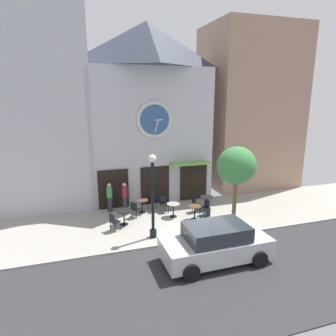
{
  "coord_description": "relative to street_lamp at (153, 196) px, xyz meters",
  "views": [
    {
      "loc": [
        -5.4,
        -11.42,
        6.46
      ],
      "look_at": [
        -0.97,
        2.64,
        2.83
      ],
      "focal_mm": 31.9,
      "sensor_mm": 36.0,
      "label": 1
    }
  ],
  "objects": [
    {
      "name": "cafe_chair_by_entrance",
      "position": [
        -0.37,
        2.5,
        -1.47
      ],
      "size": [
        0.57,
        0.57,
        0.9
      ],
      "color": "black",
      "rests_on": "ground_plane"
    },
    {
      "name": "cafe_chair_left_end",
      "position": [
        3.39,
        1.64,
        -1.47
      ],
      "size": [
        0.5,
        0.5,
        0.9
      ],
      "color": "black",
      "rests_on": "ground_plane"
    },
    {
      "name": "ground_plane",
      "position": [
        2.23,
        -1.24,
        -2.02
      ],
      "size": [
        26.69,
        11.13,
        0.13
      ],
      "color": "#9E998E"
    },
    {
      "name": "cafe_table_near_door",
      "position": [
        2.61,
        1.28,
        -1.46
      ],
      "size": [
        0.67,
        0.67,
        0.77
      ],
      "color": "black",
      "rests_on": "ground_plane"
    },
    {
      "name": "cafe_table_near_curb",
      "position": [
        3.83,
        2.44,
        -1.43
      ],
      "size": [
        0.78,
        0.78,
        0.77
      ],
      "color": "black",
      "rests_on": "ground_plane"
    },
    {
      "name": "pedestrian_maroon",
      "position": [
        -0.71,
        3.6,
        -1.14
      ],
      "size": [
        0.38,
        0.38,
        1.67
      ],
      "color": "#2D2D38",
      "rests_on": "ground_plane"
    },
    {
      "name": "cafe_table_center",
      "position": [
        -1.07,
        1.77,
        -1.43
      ],
      "size": [
        0.79,
        0.79,
        0.76
      ],
      "color": "black",
      "rests_on": "ground_plane"
    },
    {
      "name": "cafe_chair_curbside",
      "position": [
        1.34,
        2.79,
        -1.47
      ],
      "size": [
        0.48,
        0.48,
        0.9
      ],
      "color": "black",
      "rests_on": "ground_plane"
    },
    {
      "name": "neighbor_building_right",
      "position": [
        9.0,
        6.82,
        3.53
      ],
      "size": [
        6.3,
        5.0,
        11.06
      ],
      "color": "#9E7A66",
      "rests_on": "ground_plane"
    },
    {
      "name": "cafe_chair_facing_wall",
      "position": [
        2.94,
        0.54,
        -1.47
      ],
      "size": [
        0.54,
        0.54,
        0.9
      ],
      "color": "black",
      "rests_on": "ground_plane"
    },
    {
      "name": "street_lamp",
      "position": [
        0.0,
        0.0,
        0.0
      ],
      "size": [
        0.36,
        0.36,
        3.93
      ],
      "color": "black",
      "rests_on": "ground_plane"
    },
    {
      "name": "cafe_table_center_left",
      "position": [
        1.65,
        1.98,
        -1.47
      ],
      "size": [
        0.69,
        0.69,
        0.75
      ],
      "color": "black",
      "rests_on": "ground_plane"
    },
    {
      "name": "clock_building",
      "position": [
        1.26,
        5.77,
        3.52
      ],
      "size": [
        7.49,
        4.31,
        10.61
      ],
      "color": "#B2B2BC",
      "rests_on": "ground_plane"
    },
    {
      "name": "pedestrian_green",
      "position": [
        -1.53,
        3.77,
        -1.14
      ],
      "size": [
        0.45,
        0.45,
        1.67
      ],
      "color": "#2D2D38",
      "rests_on": "ground_plane"
    },
    {
      "name": "parked_car_silver",
      "position": [
        1.84,
        -2.74,
        -1.24
      ],
      "size": [
        4.32,
        2.06,
        1.55
      ],
      "color": "#B7BABF",
      "rests_on": "ground_plane"
    },
    {
      "name": "cafe_chair_near_lamp",
      "position": [
        3.05,
        2.25,
        -1.47
      ],
      "size": [
        0.45,
        0.45,
        0.9
      ],
      "color": "black",
      "rests_on": "ground_plane"
    },
    {
      "name": "neighbor_building_left",
      "position": [
        -5.66,
        6.68,
        4.64
      ],
      "size": [
        6.85,
        4.72,
        13.28
      ],
      "color": "#B2B2BC",
      "rests_on": "ground_plane"
    },
    {
      "name": "cafe_chair_facing_street",
      "position": [
        0.91,
        3.46,
        -1.47
      ],
      "size": [
        0.56,
        0.56,
        0.9
      ],
      "color": "black",
      "rests_on": "ground_plane"
    },
    {
      "name": "cafe_chair_under_awning",
      "position": [
        -1.66,
        1.2,
        -1.47
      ],
      "size": [
        0.55,
        0.55,
        0.9
      ],
      "color": "black",
      "rests_on": "ground_plane"
    },
    {
      "name": "street_tree",
      "position": [
        4.18,
        -0.03,
        1.13
      ],
      "size": [
        1.94,
        1.74,
        4.07
      ],
      "color": "brown",
      "rests_on": "ground_plane"
    },
    {
      "name": "cafe_table_center_right",
      "position": [
        0.18,
        3.09,
        -1.49
      ],
      "size": [
        0.66,
        0.66,
        0.74
      ],
      "color": "black",
      "rests_on": "ground_plane"
    }
  ]
}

